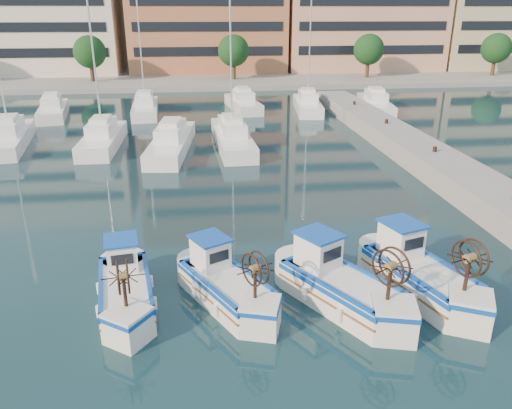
# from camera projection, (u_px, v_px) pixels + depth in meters

# --- Properties ---
(ground) EXTENTS (300.00, 300.00, 0.00)m
(ground) POSITION_uv_depth(u_px,v_px,m) (236.00, 318.00, 15.74)
(ground) COLOR #193D41
(ground) RESTS_ON ground
(quay) EXTENTS (3.00, 60.00, 1.20)m
(quay) POSITION_uv_depth(u_px,v_px,m) (488.00, 196.00, 24.33)
(quay) COLOR gray
(quay) RESTS_ON ground
(yacht_marina) EXTENTS (38.03, 23.85, 11.50)m
(yacht_marina) POSITION_uv_depth(u_px,v_px,m) (170.00, 122.00, 40.68)
(yacht_marina) COLOR white
(yacht_marina) RESTS_ON ground
(fishing_boat_a) EXTENTS (2.23, 4.11, 2.50)m
(fishing_boat_a) POSITION_uv_depth(u_px,v_px,m) (125.00, 286.00, 16.18)
(fishing_boat_a) COLOR silver
(fishing_boat_a) RESTS_ON ground
(fishing_boat_b) EXTENTS (3.26, 4.17, 2.52)m
(fishing_boat_b) POSITION_uv_depth(u_px,v_px,m) (225.00, 283.00, 16.38)
(fishing_boat_b) COLOR silver
(fishing_boat_b) RESTS_ON ground
(fishing_boat_c) EXTENTS (3.73, 4.57, 2.78)m
(fishing_boat_c) POSITION_uv_depth(u_px,v_px,m) (339.00, 284.00, 16.20)
(fishing_boat_c) COLOR silver
(fishing_boat_c) RESTS_ON ground
(fishing_boat_d) EXTENTS (3.07, 4.63, 2.80)m
(fishing_boat_d) POSITION_uv_depth(u_px,v_px,m) (419.00, 272.00, 16.88)
(fishing_boat_d) COLOR silver
(fishing_boat_d) RESTS_ON ground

